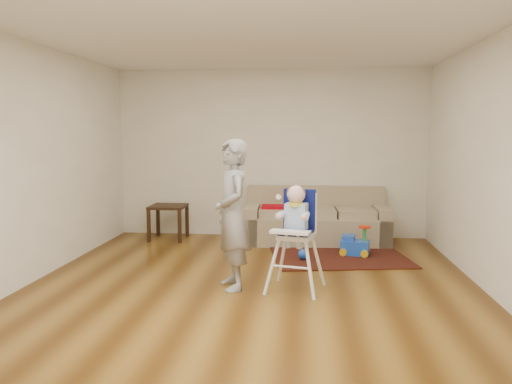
# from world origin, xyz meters

# --- Properties ---
(ground) EXTENTS (5.50, 5.50, 0.00)m
(ground) POSITION_xyz_m (0.00, 0.00, 0.00)
(ground) COLOR #482809
(ground) RESTS_ON ground
(room_envelope) EXTENTS (5.04, 5.52, 2.72)m
(room_envelope) POSITION_xyz_m (0.00, 0.53, 1.88)
(room_envelope) COLOR beige
(room_envelope) RESTS_ON ground
(sofa) EXTENTS (2.21, 0.97, 0.84)m
(sofa) POSITION_xyz_m (0.74, 2.30, 0.42)
(sofa) COLOR gray
(sofa) RESTS_ON ground
(side_table) EXTENTS (0.55, 0.55, 0.55)m
(side_table) POSITION_xyz_m (-1.59, 2.29, 0.27)
(side_table) COLOR black
(side_table) RESTS_ON ground
(area_rug) EXTENTS (1.99, 1.62, 0.01)m
(area_rug) POSITION_xyz_m (1.05, 1.38, 0.01)
(area_rug) COLOR black
(area_rug) RESTS_ON ground
(ride_on_toy) EXTENTS (0.43, 0.34, 0.41)m
(ride_on_toy) POSITION_xyz_m (1.27, 1.50, 0.22)
(ride_on_toy) COLOR blue
(ride_on_toy) RESTS_ON area_rug
(toy_ball) EXTENTS (0.14, 0.14, 0.14)m
(toy_ball) POSITION_xyz_m (0.56, 1.15, 0.08)
(toy_ball) COLOR blue
(toy_ball) RESTS_ON area_rug
(high_chair) EXTENTS (0.64, 0.64, 1.15)m
(high_chair) POSITION_xyz_m (0.48, -0.11, 0.55)
(high_chair) COLOR white
(high_chair) RESTS_ON ground
(adult) EXTENTS (0.59, 0.70, 1.62)m
(adult) POSITION_xyz_m (-0.21, -0.11, 0.81)
(adult) COLOR gray
(adult) RESTS_ON ground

